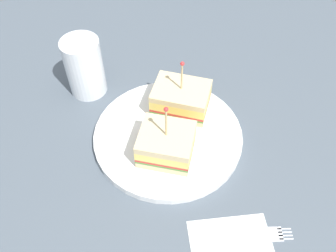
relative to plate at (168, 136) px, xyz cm
name	(u,v)px	position (x,y,z in cm)	size (l,w,h in cm)	color
ground_plane	(168,142)	(0.00, 0.00, -1.67)	(118.80, 118.80, 2.00)	#4C5660
plate	(168,136)	(0.00, 0.00, 0.00)	(25.20, 25.20, 1.34)	white
sandwich_half_front	(181,98)	(2.26, -5.88, 3.13)	(11.70, 10.64, 10.71)	beige
sandwich_half_back	(166,144)	(-2.54, 3.21, 3.15)	(10.95, 10.61, 10.95)	beige
drink_glass	(85,70)	(19.37, 1.22, 4.31)	(6.86, 6.86, 11.18)	gold
napkin	(233,252)	(-19.93, 8.69, -0.60)	(11.48, 10.33, 0.15)	white
fork	(258,234)	(-21.07, 4.31, -0.50)	(10.20, 9.68, 0.35)	silver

